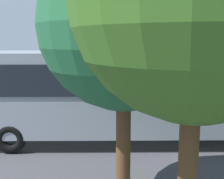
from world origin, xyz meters
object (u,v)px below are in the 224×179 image
Objects in this scene: spectator_left at (119,97)px; tree_right at (124,12)px; parked_motorcycle_silver at (103,113)px; traffic_cone at (118,94)px; spectator_centre at (102,99)px; spectator_far_left at (144,98)px; tour_bus at (127,97)px; stunt_motorcycle at (90,84)px.

spectator_left is 0.28× the size of tree_right.
tree_right is (-0.78, 6.35, 3.74)m from parked_motorcycle_silver.
spectator_left reaches higher than traffic_cone.
spectator_left is 0.78m from spectator_centre.
spectator_far_left is 0.99× the size of spectator_left.
spectator_left is 1.11m from parked_motorcycle_silver.
tour_bus is 3.15m from spectator_centre.
spectator_left is at bearing 90.90° from traffic_cone.
tree_right is (0.18, 4.16, 2.58)m from tour_bus.
stunt_motorcycle reaches higher than traffic_cone.
spectator_far_left is 1.91m from spectator_centre.
spectator_far_left is 5.05m from traffic_cone.
tour_bus is 7.43m from stunt_motorcycle.
spectator_centre is 4.87m from traffic_cone.
tour_bus is at bearing 73.11° from spectator_far_left.
tour_bus is 7.79m from traffic_cone.
tour_bus is 2.91m from spectator_left.
tree_right is (-0.09, 7.00, 3.17)m from spectator_left.
spectator_centre is (0.78, -0.06, -0.08)m from spectator_left.
stunt_motorcycle reaches higher than spectator_far_left.
spectator_left is at bearing -84.57° from tour_bus.
traffic_cone is at bearing -89.10° from spectator_left.
spectator_far_left is (-0.85, -2.81, -0.60)m from tour_bus.
tree_right reaches higher than parked_motorcycle_silver.
spectator_left is (0.27, -2.84, -0.59)m from tour_bus.
parked_motorcycle_silver is at bearing -66.19° from tour_bus.
spectator_far_left is at bearing -98.47° from tree_right.
spectator_left reaches higher than parked_motorcycle_silver.
spectator_far_left reaches higher than parked_motorcycle_silver.
tour_bus reaches higher than stunt_motorcycle.
tree_right is (-1.83, 11.28, 3.18)m from stunt_motorcycle.
spectator_centre is 7.81m from tree_right.
spectator_centre is 2.62× the size of traffic_cone.
spectator_left is 0.93× the size of stunt_motorcycle.
stunt_motorcycle is (2.87, -4.31, -0.00)m from spectator_far_left.
tour_bus reaches higher than traffic_cone.
parked_motorcycle_silver is (-0.08, 0.70, -0.49)m from spectator_centre.
spectator_centre is at bearing -4.09° from spectator_left.
spectator_left is 7.68m from tree_right.
spectator_left is at bearing 112.16° from stunt_motorcycle.
tree_right is (-0.16, 11.82, 3.92)m from traffic_cone.
parked_motorcycle_silver is at bearing 42.93° from spectator_left.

